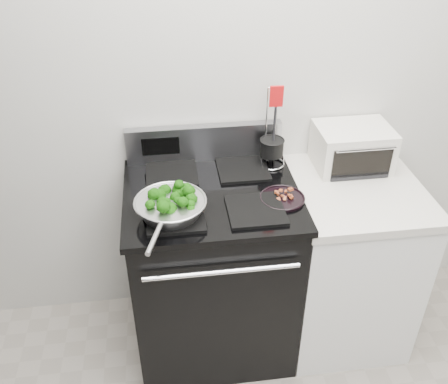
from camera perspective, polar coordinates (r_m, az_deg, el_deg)
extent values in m
cube|color=beige|center=(2.40, 4.81, 13.04)|extent=(4.00, 0.02, 2.70)
cube|color=black|center=(2.55, -1.28, -9.21)|extent=(0.76, 0.66, 0.92)
cube|color=black|center=(2.25, -1.43, -0.34)|extent=(0.79, 0.69, 0.03)
cube|color=#99999E|center=(2.45, -2.27, 5.67)|extent=(0.76, 0.05, 0.18)
cube|color=black|center=(2.09, -5.56, -2.79)|extent=(0.24, 0.24, 0.01)
cube|color=black|center=(2.12, 3.65, -2.07)|extent=(0.24, 0.24, 0.01)
cube|color=black|center=(2.37, -5.99, 2.09)|extent=(0.24, 0.24, 0.01)
cube|color=black|center=(2.40, 2.14, 2.67)|extent=(0.24, 0.24, 0.01)
cube|color=white|center=(2.70, 13.47, -7.95)|extent=(0.60, 0.66, 0.88)
cube|color=beige|center=(2.42, 14.88, 0.20)|extent=(0.62, 0.68, 0.04)
torus|color=silver|center=(2.06, -6.16, -1.06)|extent=(0.31, 0.31, 0.01)
cylinder|color=silver|center=(1.89, -7.95, -5.28)|extent=(0.07, 0.18, 0.02)
cylinder|color=black|center=(2.21, 6.66, -0.75)|extent=(0.20, 0.20, 0.01)
cylinder|color=black|center=(2.41, 5.48, 5.09)|extent=(0.11, 0.11, 0.08)
cylinder|color=black|center=(2.36, 5.60, 7.08)|extent=(0.01, 0.01, 0.25)
cube|color=red|center=(2.29, 5.84, 10.95)|extent=(0.06, 0.01, 0.10)
cube|color=beige|center=(2.53, 14.42, 5.01)|extent=(0.36, 0.27, 0.21)
cube|color=black|center=(2.42, 15.49, 3.21)|extent=(0.29, 0.01, 0.14)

